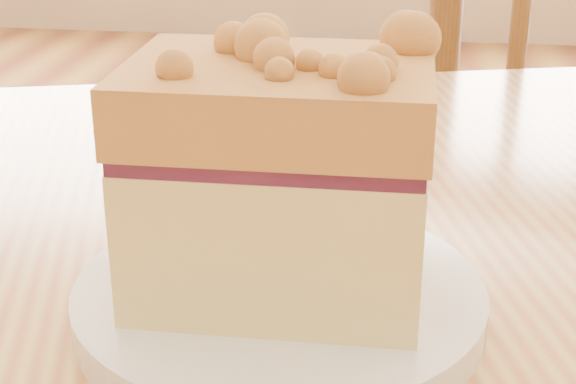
# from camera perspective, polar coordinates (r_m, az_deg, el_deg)

# --- Properties ---
(plate) EXTENTS (0.20, 0.20, 0.02)m
(plate) POSITION_cam_1_polar(r_m,az_deg,el_deg) (0.43, -0.55, -7.01)
(plate) COLOR white
(plate) RESTS_ON cafe_table_main
(cake_slice) EXTENTS (0.15, 0.10, 0.13)m
(cake_slice) POSITION_cam_1_polar(r_m,az_deg,el_deg) (0.40, -0.83, 1.45)
(cake_slice) COLOR #FCEE8E
(cake_slice) RESTS_ON plate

